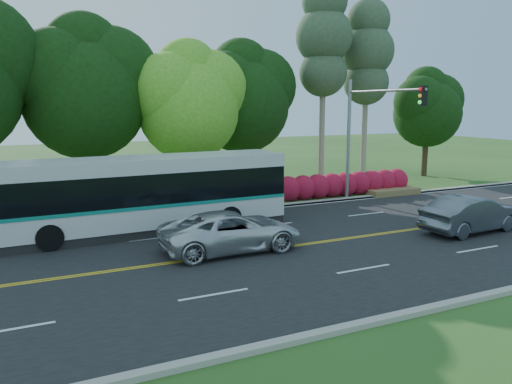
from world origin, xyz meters
name	(u,v)px	position (x,y,z in m)	size (l,w,h in m)	color
ground	(321,243)	(0.00, 0.00, 0.00)	(120.00, 120.00, 0.00)	#264E1A
road	(321,242)	(0.00, 0.00, 0.01)	(60.00, 14.00, 0.02)	black
curb_north	(249,208)	(0.00, 7.15, 0.07)	(60.00, 0.30, 0.15)	#A29E92
curb_south	(458,302)	(0.00, -7.15, 0.07)	(60.00, 0.30, 0.15)	#A29E92
grass_verge	(235,203)	(0.00, 9.00, 0.05)	(60.00, 4.00, 0.10)	#264E1A
lane_markings	(319,242)	(-0.09, 0.00, 0.02)	(57.60, 13.82, 0.00)	gold
tree_row	(128,84)	(-5.15, 12.13, 6.73)	(44.70, 9.10, 13.84)	#301D15
bougainvillea_hedge	(348,185)	(7.18, 8.15, 0.72)	(9.50, 2.25, 1.50)	maroon
traffic_signal	(370,122)	(6.49, 5.40, 4.67)	(0.42, 6.10, 7.00)	gray
transit_bus	(144,195)	(-6.13, 4.81, 1.66)	(12.74, 3.12, 3.31)	silver
sedan	(472,214)	(6.94, -1.42, 0.83)	(1.72, 4.92, 1.62)	#535C64
suv	(231,231)	(-3.77, 0.50, 0.78)	(2.54, 5.51, 1.53)	silver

